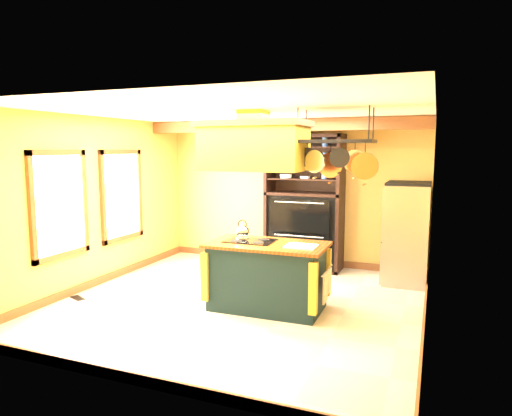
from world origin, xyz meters
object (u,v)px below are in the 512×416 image
Objects in this scene: pot_rack at (336,151)px; hutch at (305,218)px; range_hood at (254,144)px; refrigerator at (406,236)px; kitchen_island at (267,275)px.

pot_rack is 2.83m from hutch.
range_hood is at bearing -91.93° from hutch.
kitchen_island is at bearing -130.16° from refrigerator.
kitchen_island is 2.38m from hutch.
hutch is (-1.80, 0.33, 0.15)m from refrigerator.
refrigerator is at bearing 68.99° from pot_rack.
pot_rack is at bearing -111.01° from refrigerator.
pot_rack reaches higher than refrigerator.
hutch is (-1.03, 2.33, -1.23)m from pot_rack.
hutch is (0.08, 2.33, -1.32)m from range_hood.
kitchen_island is at bearing 179.95° from pot_rack.
pot_rack is 0.65× the size of refrigerator.
hutch is at bearing 113.97° from pot_rack.
kitchen_island is 1.54× the size of pot_rack.
kitchen_island is at bearing -87.07° from hutch.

